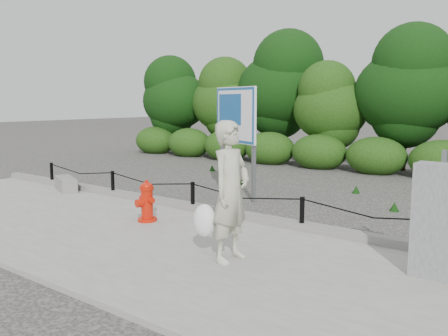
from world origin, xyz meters
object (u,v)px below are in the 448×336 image
Objects in this scene: advertising_sign at (236,120)px; concrete_block at (66,184)px; pedestrian at (229,193)px; utility_cabinet at (437,221)px; fire_hydrant at (147,202)px.

concrete_block is at bearing -126.99° from advertising_sign.
pedestrian reaches higher than utility_cabinet.
utility_cabinet reaches higher than concrete_block.
utility_cabinet is 6.07m from advertising_sign.
concrete_block is (-3.88, 0.91, -0.20)m from fire_hydrant.
concrete_block is 0.64× the size of utility_cabinet.
pedestrian is 6.68m from concrete_block.
fire_hydrant is 0.48× the size of utility_cabinet.
pedestrian reaches higher than fire_hydrant.
concrete_block is 0.39× the size of advertising_sign.
utility_cabinet is (2.48, 1.06, -0.22)m from pedestrian.
concrete_block is 8.93m from utility_cabinet.
advertising_sign reaches higher than pedestrian.
utility_cabinet is at bearing -4.28° from concrete_block.
pedestrian is (2.53, -0.82, 0.59)m from fire_hydrant.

